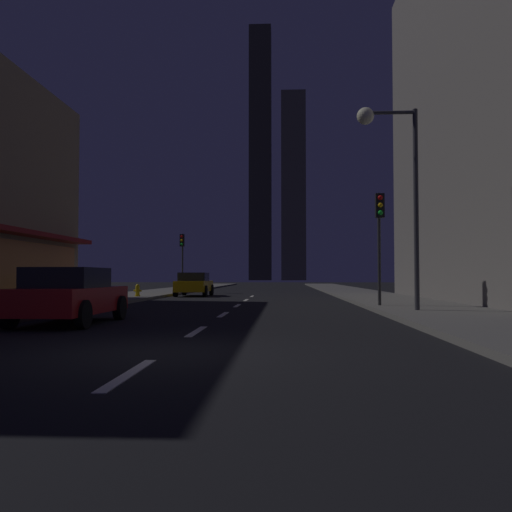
{
  "coord_description": "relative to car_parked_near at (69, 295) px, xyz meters",
  "views": [
    {
      "loc": [
        1.93,
        -8.65,
        1.23
      ],
      "look_at": [
        0.0,
        28.65,
        2.64
      ],
      "focal_mm": 37.64,
      "sensor_mm": 36.0,
      "label": 1
    }
  ],
  "objects": [
    {
      "name": "ground_plane",
      "position": [
        3.6,
        27.06,
        -0.79
      ],
      "size": [
        78.0,
        136.0,
        0.1
      ],
      "primitive_type": "cube",
      "color": "black"
    },
    {
      "name": "sidewalk_right",
      "position": [
        10.6,
        27.06,
        -0.67
      ],
      "size": [
        4.0,
        76.0,
        0.15
      ],
      "primitive_type": "cube",
      "color": "#605E59",
      "rests_on": "ground"
    },
    {
      "name": "sidewalk_left",
      "position": [
        -3.4,
        27.06,
        -0.67
      ],
      "size": [
        4.0,
        76.0,
        0.15
      ],
      "primitive_type": "cube",
      "color": "#605E59",
      "rests_on": "ground"
    },
    {
      "name": "lane_marking_center",
      "position": [
        3.6,
        6.06,
        -0.73
      ],
      "size": [
        0.16,
        28.2,
        0.01
      ],
      "color": "silver",
      "rests_on": "ground"
    },
    {
      "name": "skyscraper_distant_tall",
      "position": [
        -1.64,
        150.48,
        38.46
      ],
      "size": [
        6.79,
        6.46,
        78.4
      ],
      "primitive_type": "cube",
      "color": "#3D3A2E",
      "rests_on": "ground"
    },
    {
      "name": "skyscraper_distant_mid",
      "position": [
        8.51,
        149.02,
        27.91
      ],
      "size": [
        7.4,
        6.7,
        57.31
      ],
      "primitive_type": "cube",
      "color": "#5D5946",
      "rests_on": "ground"
    },
    {
      "name": "car_parked_near",
      "position": [
        0.0,
        0.0,
        0.0
      ],
      "size": [
        1.98,
        4.24,
        1.45
      ],
      "color": "#B21919",
      "rests_on": "ground"
    },
    {
      "name": "car_parked_far",
      "position": [
        0.0,
        19.3,
        0.0
      ],
      "size": [
        1.98,
        4.24,
        1.45
      ],
      "color": "gold",
      "rests_on": "ground"
    },
    {
      "name": "fire_hydrant_far_left",
      "position": [
        -2.3,
        14.81,
        -0.29
      ],
      "size": [
        0.42,
        0.3,
        0.65
      ],
      "color": "gold",
      "rests_on": "sidewalk_left"
    },
    {
      "name": "traffic_light_near_right",
      "position": [
        9.1,
        6.5,
        2.45
      ],
      "size": [
        0.32,
        0.48,
        4.2
      ],
      "color": "#2D2D2D",
      "rests_on": "sidewalk_right"
    },
    {
      "name": "traffic_light_far_left",
      "position": [
        -1.9,
        25.29,
        2.45
      ],
      "size": [
        0.32,
        0.48,
        4.2
      ],
      "color": "#2D2D2D",
      "rests_on": "sidewalk_left"
    },
    {
      "name": "street_lamp_right",
      "position": [
        8.98,
        3.85,
        4.33
      ],
      "size": [
        1.96,
        0.56,
        6.58
      ],
      "color": "#38383D",
      "rests_on": "sidewalk_right"
    }
  ]
}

